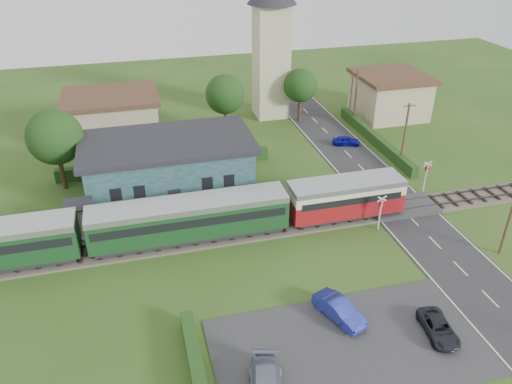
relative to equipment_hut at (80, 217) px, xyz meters
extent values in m
plane|color=#2D4C19|center=(18.00, -5.20, -1.75)|extent=(120.00, 120.00, 0.00)
cube|color=#4C443D|center=(18.00, -3.20, -1.65)|extent=(76.00, 3.20, 0.20)
cube|color=#3F3F47|center=(18.00, -3.92, -1.33)|extent=(76.00, 0.08, 0.15)
cube|color=#3F3F47|center=(18.00, -2.48, -1.33)|extent=(76.00, 0.08, 0.15)
cube|color=#28282B|center=(28.00, -5.20, -1.72)|extent=(6.00, 70.00, 0.05)
cube|color=#333335|center=(16.50, -17.20, -1.71)|extent=(17.00, 9.00, 0.08)
cube|color=#333335|center=(28.00, -3.20, -1.52)|extent=(6.20, 3.40, 0.45)
cube|color=gray|center=(8.00, 0.00, -1.52)|extent=(30.00, 3.00, 0.45)
cube|color=#C2BB96|center=(0.00, 0.00, -0.10)|extent=(2.00, 2.00, 2.40)
cube|color=#232328|center=(0.00, 0.00, 1.18)|extent=(2.30, 2.30, 0.15)
cube|color=#23373F|center=(8.00, 5.80, 0.65)|extent=(15.00, 8.00, 4.80)
cube|color=#232328|center=(8.00, 5.80, 3.30)|extent=(16.00, 9.00, 0.50)
cube|color=#232328|center=(8.00, 1.86, -0.65)|extent=(1.20, 0.12, 2.20)
cube|color=black|center=(3.00, 1.86, 0.65)|extent=(1.00, 0.12, 1.20)
cube|color=black|center=(5.00, 1.86, 0.65)|extent=(1.00, 0.12, 1.20)
cube|color=black|center=(11.00, 1.86, 0.65)|extent=(1.00, 0.12, 1.20)
cube|color=black|center=(13.00, 1.86, 0.65)|extent=(1.00, 0.12, 1.20)
cube|color=#232328|center=(22.26, -3.20, -1.16)|extent=(9.00, 2.20, 0.50)
cube|color=maroon|center=(22.26, -3.20, -0.16)|extent=(10.00, 2.80, 1.80)
cube|color=beige|center=(22.26, -3.20, 1.09)|extent=(10.00, 2.82, 0.90)
cube|color=black|center=(22.26, -3.20, 0.74)|extent=(9.00, 2.88, 0.60)
cube|color=#AFB1B6|center=(22.26, -3.20, 1.74)|extent=(10.00, 2.90, 0.45)
cube|color=#232328|center=(8.66, -3.20, -1.16)|extent=(15.20, 2.20, 0.50)
cube|color=#163E1C|center=(8.66, -3.20, 0.34)|extent=(16.00, 2.80, 2.60)
cube|color=black|center=(8.66, -3.20, 0.74)|extent=(15.40, 2.86, 0.70)
cube|color=#AFB1B6|center=(8.66, -3.20, 1.74)|extent=(16.00, 2.90, 0.50)
cube|color=#C2BB96|center=(23.00, 22.80, 5.25)|extent=(4.00, 4.00, 14.00)
cube|color=tan|center=(3.00, 19.80, 0.75)|extent=(10.00, 8.00, 5.00)
cube|color=#472D1E|center=(3.00, 19.80, 3.50)|extent=(10.80, 8.80, 0.50)
cube|color=tan|center=(38.00, 18.80, 0.75)|extent=(8.00, 8.00, 5.00)
cube|color=#472D1E|center=(38.00, 18.80, 3.50)|extent=(8.80, 8.80, 0.50)
cube|color=#193814|center=(7.00, -17.20, -1.15)|extent=(0.80, 9.00, 1.20)
cube|color=#193814|center=(32.20, 10.80, -1.15)|extent=(0.80, 18.00, 1.20)
cube|color=#193814|center=(8.00, 10.30, -1.10)|extent=(22.00, 0.80, 1.30)
cylinder|color=#332316|center=(-2.00, 8.80, 0.32)|extent=(0.44, 0.44, 4.12)
sphere|color=#143311|center=(-2.00, 8.80, 3.65)|extent=(5.20, 5.20, 5.20)
cylinder|color=#332316|center=(16.00, 17.80, 0.18)|extent=(0.44, 0.44, 3.85)
sphere|color=#143311|center=(16.00, 17.80, 3.29)|extent=(4.60, 4.60, 4.60)
cylinder|color=#332316|center=(26.00, 19.80, 0.04)|extent=(0.44, 0.44, 3.58)
sphere|color=#143311|center=(26.00, 19.80, 2.93)|extent=(4.20, 4.20, 4.20)
cylinder|color=#473321|center=(32.20, -11.20, 1.75)|extent=(0.22, 0.22, 7.00)
cylinder|color=#473321|center=(32.20, 4.80, 1.75)|extent=(0.22, 0.22, 7.00)
cube|color=#473321|center=(32.20, 4.80, 4.95)|extent=(1.40, 0.10, 0.10)
cylinder|color=#473321|center=(32.20, 16.80, 1.75)|extent=(0.22, 0.22, 7.00)
cube|color=#473321|center=(32.20, 16.80, 4.95)|extent=(1.40, 0.10, 0.10)
cylinder|color=silver|center=(24.40, -5.60, -0.25)|extent=(0.12, 0.12, 3.00)
cube|color=#232328|center=(24.40, -5.60, 0.85)|extent=(0.35, 0.18, 0.55)
sphere|color=#FF190C|center=(24.40, -5.72, 1.00)|extent=(0.14, 0.14, 0.14)
sphere|color=#FF190C|center=(24.40, -5.72, 0.70)|extent=(0.14, 0.14, 0.14)
cube|color=silver|center=(24.40, -5.60, 1.25)|extent=(0.84, 0.05, 0.55)
cube|color=silver|center=(24.40, -5.60, 1.25)|extent=(0.84, 0.05, 0.55)
cylinder|color=silver|center=(31.60, -0.80, -0.25)|extent=(0.12, 0.12, 3.00)
cube|color=#232328|center=(31.60, -0.80, 0.85)|extent=(0.35, 0.18, 0.55)
sphere|color=#FF190C|center=(31.60, -0.92, 1.00)|extent=(0.14, 0.14, 0.14)
sphere|color=#FF190C|center=(31.60, -0.92, 0.70)|extent=(0.14, 0.14, 0.14)
cube|color=silver|center=(31.60, -0.80, 1.25)|extent=(0.84, 0.05, 0.55)
cube|color=silver|center=(31.60, -0.80, 1.25)|extent=(0.84, 0.05, 0.55)
cylinder|color=#3F3F47|center=(-4.00, 14.80, 0.75)|extent=(0.14, 0.14, 5.00)
sphere|color=orange|center=(-4.00, 14.80, 3.25)|extent=(0.30, 0.30, 0.30)
cylinder|color=#3F3F47|center=(34.00, 21.80, 0.75)|extent=(0.14, 0.14, 5.00)
sphere|color=orange|center=(34.00, 21.80, 3.25)|extent=(0.30, 0.30, 0.30)
imported|color=#0D0C97|center=(28.77, 11.17, -1.17)|extent=(3.35, 2.11, 1.06)
imported|color=#26309D|center=(16.93, -14.70, -1.00)|extent=(2.78, 4.27, 1.33)
imported|color=#21242C|center=(22.50, -17.70, -1.16)|extent=(2.14, 3.84, 1.02)
imported|color=gray|center=(16.63, -0.31, -0.51)|extent=(0.67, 0.54, 1.58)
imported|color=gray|center=(3.70, 0.29, -0.51)|extent=(0.86, 0.95, 1.58)
camera|label=1|loc=(5.26, -37.32, 22.24)|focal=35.00mm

